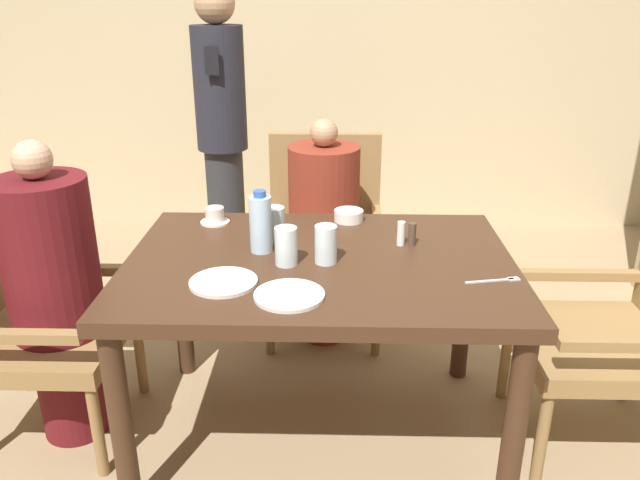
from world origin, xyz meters
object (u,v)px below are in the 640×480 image
chair_left_side (18,315)px  standing_host (222,129)px  diner_in_far_chair (324,231)px  bowl_small (349,216)px  glass_tall_mid (326,244)px  plate_main_left (223,282)px  glass_tall_near (286,246)px  teacup_with_saucer (215,216)px  glass_tall_far (275,224)px  diner_in_left_chair (56,294)px  chair_far_side (324,230)px  water_bottle (261,223)px  chair_right_side (628,322)px  plate_main_right (289,295)px

chair_left_side → standing_host: size_ratio=0.57×
chair_left_side → diner_in_far_chair: size_ratio=0.88×
bowl_small → glass_tall_mid: (-0.08, -0.41, 0.04)m
plate_main_left → glass_tall_near: (0.18, 0.16, 0.06)m
teacup_with_saucer → glass_tall_far: size_ratio=0.88×
glass_tall_mid → diner_in_left_chair: bearing=178.3°
chair_far_side → water_bottle: 0.91m
chair_far_side → teacup_with_saucer: bearing=-127.7°
chair_right_side → glass_tall_near: chair_right_side is taller
diner_in_far_chair → water_bottle: 0.75m
standing_host → glass_tall_far: 1.33m
chair_far_side → bowl_small: size_ratio=8.03×
diner_in_left_chair → chair_right_side: 2.01m
water_bottle → chair_right_side: bearing=-2.9°
standing_host → chair_left_side: bearing=-109.7°
standing_host → glass_tall_far: standing_host is taller
bowl_small → glass_tall_near: glass_tall_near is taller
chair_right_side → bowl_small: size_ratio=8.03×
diner_in_left_chair → standing_host: size_ratio=0.70×
glass_tall_mid → glass_tall_far: same height
diner_in_left_chair → chair_right_side: bearing=0.0°
chair_left_side → chair_far_side: (1.08, 0.88, 0.00)m
chair_left_side → glass_tall_near: bearing=-2.8°
chair_right_side → water_bottle: bearing=177.1°
glass_tall_near → glass_tall_far: (-0.06, 0.20, 0.00)m
glass_tall_mid → chair_right_side: bearing=1.5°
glass_tall_near → chair_right_side: bearing=2.3°
diner_in_far_chair → water_bottle: (-0.20, -0.67, 0.28)m
diner_in_left_chair → glass_tall_near: (0.82, -0.05, 0.21)m
plate_main_right → glass_tall_far: bearing=100.7°
bowl_small → diner_in_left_chair: bearing=-159.9°
diner_in_far_chair → standing_host: 0.95m
bowl_small → glass_tall_mid: 0.42m
glass_tall_mid → glass_tall_far: (-0.19, 0.18, 0.00)m
bowl_small → water_bottle: water_bottle is taller
standing_host → bowl_small: 1.25m
diner_in_left_chair → chair_far_side: diner_in_left_chair is taller
plate_main_left → glass_tall_far: bearing=70.4°
chair_far_side → glass_tall_mid: size_ratio=7.15×
chair_far_side → diner_in_left_chair: bearing=-136.5°
chair_left_side → chair_right_side: bearing=0.0°
teacup_with_saucer → glass_tall_near: (0.31, -0.39, 0.04)m
glass_tall_mid → chair_left_side: bearing=178.5°
bowl_small → chair_right_side: bearing=-21.2°
teacup_with_saucer → glass_tall_near: glass_tall_near is taller
plate_main_left → standing_host: bearing=99.6°
diner_in_left_chair → teacup_with_saucer: size_ratio=9.86×
chair_right_side → glass_tall_mid: 1.10m
bowl_small → standing_host: bearing=122.9°
plate_main_left → plate_main_right: bearing=-21.9°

